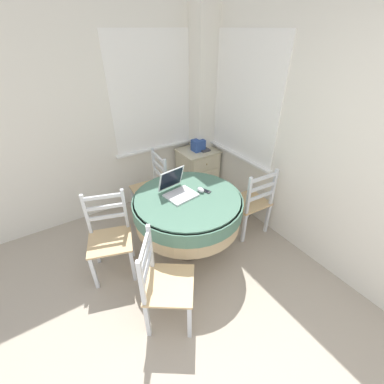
{
  "coord_description": "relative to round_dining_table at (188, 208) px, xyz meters",
  "views": [
    {
      "loc": [
        -0.26,
        -0.1,
        2.21
      ],
      "look_at": [
        1.03,
        1.91,
        0.67
      ],
      "focal_mm": 24.0,
      "sensor_mm": 36.0,
      "label": 1
    }
  ],
  "objects": [
    {
      "name": "cell_phone",
      "position": [
        0.22,
        -0.01,
        0.15
      ],
      "size": [
        0.09,
        0.12,
        0.01
      ],
      "color": "#2D2D33",
      "rests_on": "round_dining_table"
    },
    {
      "name": "dining_chair_left_flank",
      "position": [
        -0.8,
        0.2,
        -0.17
      ],
      "size": [
        0.52,
        0.51,
        0.9
      ],
      "color": "tan",
      "rests_on": "ground_plane"
    },
    {
      "name": "dining_chair_near_back_window",
      "position": [
        -0.04,
        0.82,
        -0.17
      ],
      "size": [
        0.41,
        0.44,
        0.9
      ],
      "color": "tan",
      "rests_on": "ground_plane"
    },
    {
      "name": "round_dining_table",
      "position": [
        0.0,
        0.0,
        0.0
      ],
      "size": [
        1.14,
        1.14,
        0.74
      ],
      "color": "#4C3D2D",
      "rests_on": "ground_plane"
    },
    {
      "name": "corner_cabinet",
      "position": [
        0.81,
        1.03,
        -0.26
      ],
      "size": [
        0.53,
        0.49,
        0.69
      ],
      "color": "beige",
      "rests_on": "ground_plane"
    },
    {
      "name": "dining_chair_near_right_window",
      "position": [
        0.82,
        -0.12,
        -0.17
      ],
      "size": [
        0.44,
        0.41,
        0.9
      ],
      "color": "tan",
      "rests_on": "ground_plane"
    },
    {
      "name": "storage_box",
      "position": [
        0.81,
        1.02,
        0.17
      ],
      "size": [
        0.17,
        0.14,
        0.16
      ],
      "color": "#2D4C93",
      "rests_on": "corner_cabinet"
    },
    {
      "name": "book_on_cabinet",
      "position": [
        0.89,
        1.0,
        0.1
      ],
      "size": [
        0.13,
        0.2,
        0.02
      ],
      "color": "#3F3F44",
      "rests_on": "corner_cabinet"
    },
    {
      "name": "computer_mouse",
      "position": [
        0.17,
        0.01,
        0.17
      ],
      "size": [
        0.06,
        0.09,
        0.05
      ],
      "color": "silver",
      "rests_on": "round_dining_table"
    },
    {
      "name": "dining_chair_camera_near",
      "position": [
        -0.59,
        -0.58,
        -0.17
      ],
      "size": [
        0.56,
        0.57,
        0.9
      ],
      "color": "tan",
      "rests_on": "ground_plane"
    },
    {
      "name": "laptop",
      "position": [
        -0.05,
        0.11,
        0.2
      ],
      "size": [
        0.34,
        0.36,
        0.25
      ],
      "color": "silver",
      "rests_on": "round_dining_table"
    },
    {
      "name": "corner_room_shell",
      "position": [
        0.27,
        0.17,
        0.68
      ],
      "size": [
        4.25,
        4.91,
        2.55
      ],
      "color": "white",
      "rests_on": "ground_plane"
    }
  ]
}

